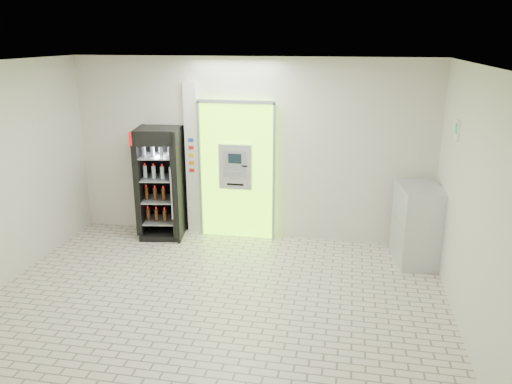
# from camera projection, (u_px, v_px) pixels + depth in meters

# --- Properties ---
(ground) EXTENTS (6.00, 6.00, 0.00)m
(ground) POSITION_uv_depth(u_px,v_px,m) (212.00, 307.00, 6.36)
(ground) COLOR beige
(ground) RESTS_ON ground
(room_shell) EXTENTS (6.00, 6.00, 6.00)m
(room_shell) POSITION_uv_depth(u_px,v_px,m) (207.00, 167.00, 5.81)
(room_shell) COLOR beige
(room_shell) RESTS_ON ground
(atm_assembly) EXTENTS (1.30, 0.24, 2.33)m
(atm_assembly) POSITION_uv_depth(u_px,v_px,m) (237.00, 170.00, 8.31)
(atm_assembly) COLOR #85EF16
(atm_assembly) RESTS_ON ground
(pillar) EXTENTS (0.22, 0.11, 2.60)m
(pillar) POSITION_uv_depth(u_px,v_px,m) (193.00, 160.00, 8.44)
(pillar) COLOR silver
(pillar) RESTS_ON ground
(beverage_cooler) EXTENTS (0.80, 0.75, 1.88)m
(beverage_cooler) POSITION_uv_depth(u_px,v_px,m) (161.00, 185.00, 8.40)
(beverage_cooler) COLOR black
(beverage_cooler) RESTS_ON ground
(steel_cabinet) EXTENTS (0.72, 0.97, 1.19)m
(steel_cabinet) POSITION_uv_depth(u_px,v_px,m) (418.00, 224.00, 7.49)
(steel_cabinet) COLOR #B7BAC0
(steel_cabinet) RESTS_ON ground
(exit_sign) EXTENTS (0.02, 0.22, 0.26)m
(exit_sign) POSITION_uv_depth(u_px,v_px,m) (457.00, 130.00, 6.51)
(exit_sign) COLOR white
(exit_sign) RESTS_ON room_shell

